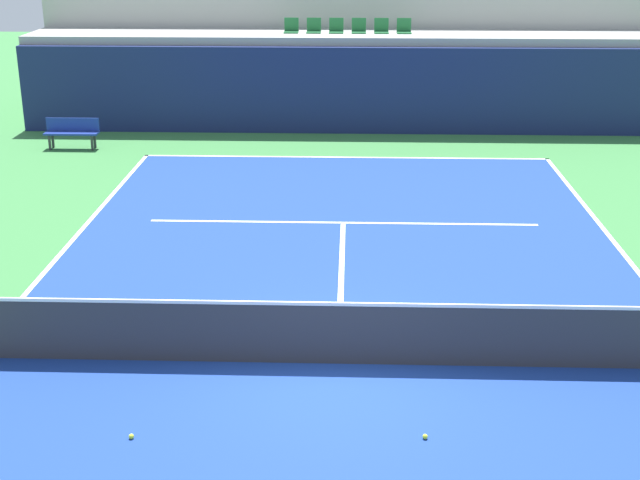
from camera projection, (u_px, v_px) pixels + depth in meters
ground_plane at (338, 364)px, 13.03m from camera, size 80.00×80.00×0.00m
court_surface at (338, 364)px, 13.03m from camera, size 11.00×24.00×0.01m
baseline_far at (345, 157)px, 24.26m from camera, size 11.00×0.10×0.00m
service_line_far at (343, 223)px, 19.05m from camera, size 8.26×0.10×0.00m
centre_service_line at (341, 280)px, 16.04m from camera, size 0.10×6.40×0.00m
back_wall at (347, 91)px, 26.68m from camera, size 19.64×0.30×2.56m
stands_tier_lower at (347, 79)px, 27.91m from camera, size 19.64×2.40×2.81m
stands_tier_upper at (348, 50)px, 29.98m from camera, size 19.64×2.40×3.91m
seating_row_lower at (348, 29)px, 27.48m from camera, size 3.91×0.44×0.44m
tennis_net at (339, 332)px, 12.86m from camera, size 11.08×0.08×1.07m
player_bench at (72, 131)px, 25.08m from camera, size 1.50×0.40×0.85m
tennis_ball_0 at (131, 436)px, 11.13m from camera, size 0.07×0.07×0.07m
tennis_ball_1 at (425, 437)px, 11.13m from camera, size 0.07×0.07×0.07m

